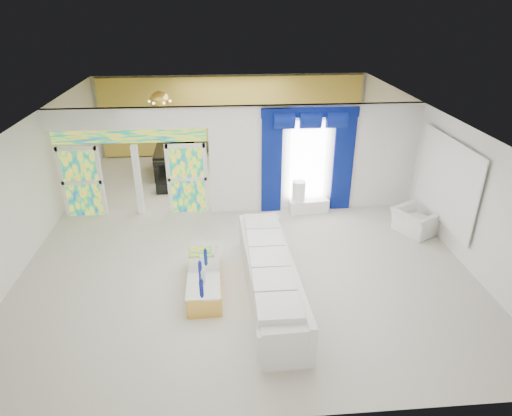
{
  "coord_description": "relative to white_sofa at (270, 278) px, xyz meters",
  "views": [
    {
      "loc": [
        -0.45,
        -10.36,
        5.57
      ],
      "look_at": [
        0.3,
        -1.2,
        1.1
      ],
      "focal_mm": 30.71,
      "sensor_mm": 36.0,
      "label": 1
    }
  ],
  "objects": [
    {
      "name": "floor",
      "position": [
        -0.44,
        3.02,
        -0.4
      ],
      "size": [
        12.0,
        12.0,
        0.0
      ],
      "primitive_type": "plane",
      "color": "#B7AF9E",
      "rests_on": "ground"
    },
    {
      "name": "dividing_wall",
      "position": [
        1.71,
        4.02,
        1.1
      ],
      "size": [
        5.7,
        0.18,
        3.0
      ],
      "primitive_type": "cube",
      "color": "white",
      "rests_on": "ground"
    },
    {
      "name": "dividing_header",
      "position": [
        -3.29,
        4.02,
        2.33
      ],
      "size": [
        4.3,
        0.18,
        0.55
      ],
      "primitive_type": "cube",
      "color": "white",
      "rests_on": "dividing_wall"
    },
    {
      "name": "stained_panel_left",
      "position": [
        -4.71,
        4.02,
        0.6
      ],
      "size": [
        0.95,
        0.04,
        2.0
      ],
      "primitive_type": "cube",
      "color": "#994C3F",
      "rests_on": "ground"
    },
    {
      "name": "stained_panel_right",
      "position": [
        -1.86,
        4.02,
        0.6
      ],
      "size": [
        0.95,
        0.04,
        2.0
      ],
      "primitive_type": "cube",
      "color": "#994C3F",
      "rests_on": "ground"
    },
    {
      "name": "stained_transom",
      "position": [
        -3.29,
        4.02,
        1.85
      ],
      "size": [
        4.0,
        0.05,
        0.35
      ],
      "primitive_type": "cube",
      "color": "#994C3F",
      "rests_on": "dividing_header"
    },
    {
      "name": "window_pane",
      "position": [
        1.46,
        3.92,
        1.05
      ],
      "size": [
        1.0,
        0.02,
        2.3
      ],
      "primitive_type": "cube",
      "color": "white",
      "rests_on": "dividing_wall"
    },
    {
      "name": "blue_drape_left",
      "position": [
        0.46,
        3.89,
        1.0
      ],
      "size": [
        0.55,
        0.1,
        2.8
      ],
      "primitive_type": "cube",
      "color": "#05044E",
      "rests_on": "ground"
    },
    {
      "name": "blue_drape_right",
      "position": [
        2.46,
        3.89,
        1.0
      ],
      "size": [
        0.55,
        0.1,
        2.8
      ],
      "primitive_type": "cube",
      "color": "#05044E",
      "rests_on": "ground"
    },
    {
      "name": "blue_pelmet",
      "position": [
        1.46,
        3.89,
        2.42
      ],
      "size": [
        2.6,
        0.12,
        0.25
      ],
      "primitive_type": "cube",
      "color": "#05044E",
      "rests_on": "dividing_wall"
    },
    {
      "name": "wall_mirror",
      "position": [
        4.5,
        2.02,
        1.15
      ],
      "size": [
        0.04,
        2.7,
        1.9
      ],
      "primitive_type": "cube",
      "color": "white",
      "rests_on": "ground"
    },
    {
      "name": "gold_curtains",
      "position": [
        -0.44,
        8.92,
        1.1
      ],
      "size": [
        9.7,
        0.12,
        2.9
      ],
      "primitive_type": "cube",
      "color": "#B7932C",
      "rests_on": "ground"
    },
    {
      "name": "white_sofa",
      "position": [
        0.0,
        0.0,
        0.0
      ],
      "size": [
        1.05,
        4.21,
        0.8
      ],
      "primitive_type": "cube",
      "rotation": [
        0.0,
        0.0,
        0.04
      ],
      "color": "white",
      "rests_on": "ground"
    },
    {
      "name": "coffee_table",
      "position": [
        -1.35,
        0.3,
        -0.18
      ],
      "size": [
        0.73,
        1.99,
        0.44
      ],
      "primitive_type": "cube",
      "rotation": [
        0.0,
        0.0,
        0.04
      ],
      "color": "gold",
      "rests_on": "ground"
    },
    {
      "name": "console_table",
      "position": [
        1.51,
        3.7,
        -0.21
      ],
      "size": [
        1.14,
        0.46,
        0.37
      ],
      "primitive_type": "cube",
      "rotation": [
        0.0,
        0.0,
        0.1
      ],
      "color": "white",
      "rests_on": "ground"
    },
    {
      "name": "table_lamp",
      "position": [
        1.21,
        3.7,
        0.26
      ],
      "size": [
        0.36,
        0.36,
        0.58
      ],
      "primitive_type": "cylinder",
      "color": "white",
      "rests_on": "console_table"
    },
    {
      "name": "armchair",
      "position": [
        4.02,
        2.29,
        -0.07
      ],
      "size": [
        1.24,
        1.3,
        0.65
      ],
      "primitive_type": "imported",
      "rotation": [
        0.0,
        0.0,
        2.05
      ],
      "color": "white",
      "rests_on": "ground"
    },
    {
      "name": "grand_piano",
      "position": [
        -2.49,
        7.05,
        0.04
      ],
      "size": [
        1.39,
        1.78,
        0.88
      ],
      "primitive_type": "cube",
      "rotation": [
        0.0,
        0.0,
        0.04
      ],
      "color": "black",
      "rests_on": "ground"
    },
    {
      "name": "piano_bench",
      "position": [
        -2.49,
        5.45,
        -0.24
      ],
      "size": [
        0.96,
        0.4,
        0.32
      ],
      "primitive_type": "cube",
      "rotation": [
        0.0,
        0.0,
        0.04
      ],
      "color": "black",
      "rests_on": "ground"
    },
    {
      "name": "tv_console",
      "position": [
        -5.02,
        5.52,
        0.03
      ],
      "size": [
        0.63,
        0.58,
        0.86
      ],
      "primitive_type": "cube",
      "rotation": [
        0.0,
        0.0,
        0.08
      ],
      "color": "tan",
      "rests_on": "ground"
    },
    {
      "name": "chandelier",
      "position": [
        -2.74,
        6.42,
        2.25
      ],
      "size": [
        0.6,
        0.6,
        0.6
      ],
      "primitive_type": "sphere",
      "color": "gold",
      "rests_on": "ceiling"
    },
    {
      "name": "decanters",
      "position": [
        -1.38,
        0.25,
        0.12
      ],
      "size": [
        0.18,
        1.21,
        0.22
      ],
      "color": "silver",
      "rests_on": "coffee_table"
    }
  ]
}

